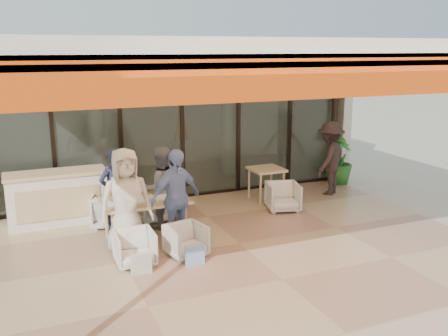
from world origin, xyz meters
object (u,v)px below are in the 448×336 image
object	(u,v)px
side_chair	(283,195)
dining_table	(144,203)
chair_near_left	(135,246)
diner_cream	(126,202)
diner_navy	(115,192)
chair_far_right	(154,203)
host_counter	(57,198)
potted_palm	(339,159)
diner_periwinkle	(176,198)
side_table	(266,173)
standing_woman	(330,159)
chair_far_left	(111,208)
diner_grey	(161,188)
chair_near_right	(186,239)

from	to	relation	value
side_chair	dining_table	bearing A→B (deg)	-156.44
dining_table	chair_near_left	world-z (taller)	dining_table
diner_cream	diner_navy	bearing A→B (deg)	88.29
chair_far_right	diner_cream	xyz separation A→B (m)	(-0.84, -1.40, 0.53)
host_counter	potted_palm	world-z (taller)	potted_palm
host_counter	chair_near_left	world-z (taller)	host_counter
diner_periwinkle	side_table	size ratio (longest dim) A/B	2.26
dining_table	diner_cream	xyz separation A→B (m)	(-0.41, -0.46, 0.19)
diner_navy	diner_cream	xyz separation A→B (m)	(0.00, -0.90, 0.08)
chair_near_left	diner_cream	bearing A→B (deg)	91.24
standing_woman	chair_far_left	bearing A→B (deg)	-32.77
diner_cream	diner_periwinkle	size ratio (longest dim) A/B	1.05
chair_near_left	diner_cream	distance (m)	0.76
chair_far_left	diner_cream	distance (m)	1.49
diner_navy	side_chair	bearing A→B (deg)	166.33
chair_far_right	side_table	bearing A→B (deg)	-179.26
host_counter	diner_grey	world-z (taller)	diner_grey
diner_grey	potted_palm	distance (m)	5.12
chair_near_right	potted_palm	size ratio (longest dim) A/B	0.48
diner_periwinkle	dining_table	bearing A→B (deg)	112.72
host_counter	diner_grey	bearing A→B (deg)	-29.56
chair_far_left	side_table	world-z (taller)	side_table
chair_near_left	potted_palm	distance (m)	6.40
diner_periwinkle	chair_far_right	bearing A→B (deg)	69.52
diner_periwinkle	standing_woman	size ratio (longest dim) A/B	0.99
side_chair	standing_woman	bearing A→B (deg)	36.53
dining_table	chair_near_left	size ratio (longest dim) A/B	2.45
host_counter	chair_near_left	size ratio (longest dim) A/B	3.02
side_chair	potted_palm	distance (m)	2.70
diner_periwinkle	standing_woman	bearing A→B (deg)	-0.16
side_chair	standing_woman	world-z (taller)	standing_woman
host_counter	chair_near_left	xyz separation A→B (m)	(0.91, -2.40, -0.23)
chair_near_left	diner_grey	world-z (taller)	diner_grey
dining_table	chair_far_right	bearing A→B (deg)	65.59
diner_grey	diner_cream	world-z (taller)	diner_cream
dining_table	chair_near_right	world-z (taller)	dining_table
chair_near_left	potted_palm	bearing A→B (deg)	26.75
chair_near_left	chair_near_right	size ratio (longest dim) A/B	1.04
side_table	diner_grey	bearing A→B (deg)	-163.51
side_chair	standing_woman	distance (m)	1.76
diner_navy	diner_grey	distance (m)	0.84
diner_cream	potted_palm	distance (m)	6.20
dining_table	chair_far_left	size ratio (longest dim) A/B	2.08
chair_near_left	standing_woman	world-z (taller)	standing_woman
host_counter	chair_far_left	size ratio (longest dim) A/B	2.56
chair_near_left	side_chair	distance (m)	3.72
side_table	potted_palm	size ratio (longest dim) A/B	0.61
chair_far_left	diner_periwinkle	world-z (taller)	diner_periwinkle
potted_palm	chair_far_right	bearing A→B (deg)	-170.17
chair_near_right	side_chair	xyz separation A→B (m)	(2.60, 1.42, 0.03)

